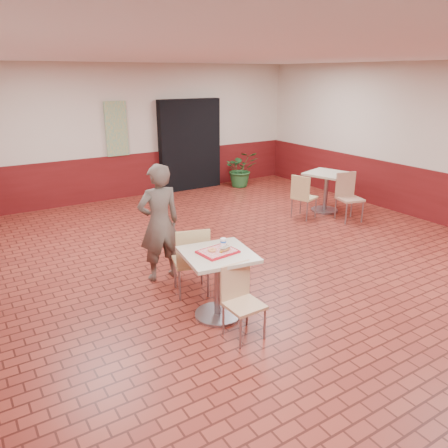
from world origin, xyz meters
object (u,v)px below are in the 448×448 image
chair_main_front (240,297)px  long_john_donut (225,249)px  chair_main_back (192,258)px  customer (159,223)px  chair_second_front (348,194)px  potted_plant (241,169)px  paper_cup (223,242)px  chair_second_left (303,195)px  serving_tray (218,252)px  second_table (326,185)px  ring_donut (212,250)px  main_table (218,274)px

chair_main_front → long_john_donut: 0.58m
long_john_donut → chair_main_back: bearing=96.6°
customer → chair_second_front: size_ratio=1.77×
chair_main_back → potted_plant: (3.84, 4.50, -0.07)m
paper_cup → chair_second_left: (3.24, 2.19, -0.40)m
chair_second_front → potted_plant: chair_second_front is taller
customer → chair_second_left: size_ratio=1.87×
serving_tray → long_john_donut: 0.09m
paper_cup → chair_second_left: paper_cup is taller
chair_main_back → potted_plant: size_ratio=1.03×
paper_cup → chair_main_front: bearing=-103.3°
second_table → potted_plant: size_ratio=0.90×
serving_tray → ring_donut: bearing=160.6°
chair_main_back → potted_plant: chair_main_back is taller
serving_tray → chair_second_left: chair_second_left is taller
ring_donut → chair_second_front: size_ratio=0.10×
ring_donut → long_john_donut: bearing=-29.2°
chair_main_back → ring_donut: (-0.05, -0.60, 0.34)m
chair_main_front → long_john_donut: (0.06, 0.41, 0.41)m
ring_donut → chair_second_front: chair_second_front is taller
paper_cup → chair_second_left: size_ratio=0.10×
customer → long_john_donut: customer is taller
chair_main_back → chair_second_left: bearing=-137.0°
chair_main_back → chair_second_front: 4.26m
chair_main_front → ring_donut: 0.63m
main_table → customer: customer is taller
chair_main_front → chair_second_left: bearing=37.9°
chair_main_front → long_john_donut: long_john_donut is taller
main_table → serving_tray: 0.28m
ring_donut → potted_plant: 6.44m
long_john_donut → customer: bearing=98.7°
chair_second_left → long_john_donut: bearing=107.1°
second_table → long_john_donut: bearing=-148.8°
chair_main_front → potted_plant: (3.82, 5.59, -0.00)m
serving_tray → chair_second_front: chair_second_front is taller
main_table → long_john_donut: (0.07, -0.05, 0.32)m
ring_donut → chair_main_front: bearing=-81.8°
customer → long_john_donut: bearing=100.3°
paper_cup → chair_second_front: size_ratio=0.09×
second_table → potted_plant: potted_plant is taller
long_john_donut → second_table: bearing=31.2°
chair_main_front → ring_donut: ring_donut is taller
main_table → chair_second_left: (3.38, 2.30, -0.06)m
customer → ring_donut: size_ratio=16.87×
chair_main_front → chair_second_left: size_ratio=0.93×
long_john_donut → second_table: (4.07, 2.47, -0.31)m
chair_second_left → chair_second_front: bearing=-144.6°
chair_second_left → chair_second_front: 0.88m
second_table → chair_second_front: 0.65m
ring_donut → paper_cup: size_ratio=1.10×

